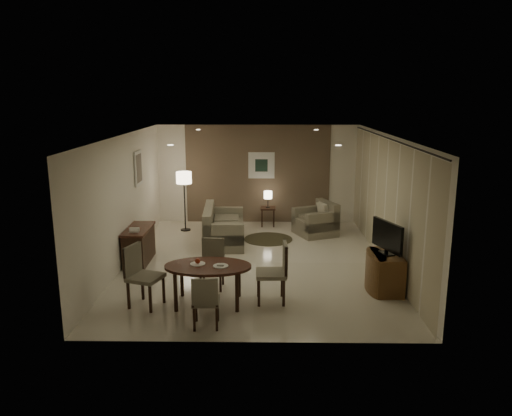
{
  "coord_description": "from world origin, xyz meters",
  "views": [
    {
      "loc": [
        0.16,
        -10.12,
        3.53
      ],
      "look_at": [
        0.0,
        0.2,
        1.15
      ],
      "focal_mm": 35.0,
      "sensor_mm": 36.0,
      "label": 1
    }
  ],
  "objects_px": {
    "console_desk": "(139,245)",
    "chair_left": "(146,277)",
    "floor_lamp": "(185,201)",
    "chair_near": "(206,300)",
    "tv_cabinet": "(386,272)",
    "dining_table": "(208,285)",
    "armchair": "(315,219)",
    "chair_far": "(212,265)",
    "sofa": "(224,225)",
    "side_table": "(268,217)",
    "chair_right": "(271,273)"
  },
  "relations": [
    {
      "from": "armchair",
      "to": "floor_lamp",
      "type": "height_order",
      "value": "floor_lamp"
    },
    {
      "from": "chair_left",
      "to": "side_table",
      "type": "xyz_separation_m",
      "value": [
        2.1,
        5.3,
        -0.27
      ]
    },
    {
      "from": "dining_table",
      "to": "chair_right",
      "type": "distance_m",
      "value": 1.09
    },
    {
      "from": "tv_cabinet",
      "to": "floor_lamp",
      "type": "distance_m",
      "value": 5.92
    },
    {
      "from": "side_table",
      "to": "tv_cabinet",
      "type": "bearing_deg",
      "value": -65.01
    },
    {
      "from": "chair_far",
      "to": "side_table",
      "type": "distance_m",
      "value": 4.61
    },
    {
      "from": "console_desk",
      "to": "sofa",
      "type": "height_order",
      "value": "sofa"
    },
    {
      "from": "armchair",
      "to": "side_table",
      "type": "relative_size",
      "value": 1.85
    },
    {
      "from": "armchair",
      "to": "floor_lamp",
      "type": "xyz_separation_m",
      "value": [
        -3.37,
        0.36,
        0.36
      ]
    },
    {
      "from": "tv_cabinet",
      "to": "dining_table",
      "type": "bearing_deg",
      "value": -168.59
    },
    {
      "from": "chair_right",
      "to": "tv_cabinet",
      "type": "bearing_deg",
      "value": 102.24
    },
    {
      "from": "side_table",
      "to": "chair_left",
      "type": "bearing_deg",
      "value": -111.63
    },
    {
      "from": "chair_far",
      "to": "side_table",
      "type": "height_order",
      "value": "chair_far"
    },
    {
      "from": "chair_left",
      "to": "chair_right",
      "type": "bearing_deg",
      "value": -64.3
    },
    {
      "from": "console_desk",
      "to": "floor_lamp",
      "type": "height_order",
      "value": "floor_lamp"
    },
    {
      "from": "tv_cabinet",
      "to": "armchair",
      "type": "bearing_deg",
      "value": 104.05
    },
    {
      "from": "sofa",
      "to": "chair_right",
      "type": "bearing_deg",
      "value": -166.14
    },
    {
      "from": "console_desk",
      "to": "tv_cabinet",
      "type": "relative_size",
      "value": 1.33
    },
    {
      "from": "console_desk",
      "to": "floor_lamp",
      "type": "xyz_separation_m",
      "value": [
        0.59,
        2.55,
        0.4
      ]
    },
    {
      "from": "chair_near",
      "to": "chair_left",
      "type": "xyz_separation_m",
      "value": [
        -1.1,
        0.74,
        0.1
      ]
    },
    {
      "from": "chair_far",
      "to": "floor_lamp",
      "type": "height_order",
      "value": "floor_lamp"
    },
    {
      "from": "chair_left",
      "to": "chair_right",
      "type": "xyz_separation_m",
      "value": [
        2.11,
        0.22,
        -0.0
      ]
    },
    {
      "from": "console_desk",
      "to": "chair_left",
      "type": "relative_size",
      "value": 1.14
    },
    {
      "from": "tv_cabinet",
      "to": "dining_table",
      "type": "xyz_separation_m",
      "value": [
        -3.18,
        -0.64,
        -0.0
      ]
    },
    {
      "from": "sofa",
      "to": "armchair",
      "type": "height_order",
      "value": "sofa"
    },
    {
      "from": "sofa",
      "to": "dining_table",
      "type": "bearing_deg",
      "value": 176.86
    },
    {
      "from": "console_desk",
      "to": "chair_near",
      "type": "height_order",
      "value": "chair_near"
    },
    {
      "from": "tv_cabinet",
      "to": "dining_table",
      "type": "distance_m",
      "value": 3.24
    },
    {
      "from": "tv_cabinet",
      "to": "chair_near",
      "type": "relative_size",
      "value": 1.06
    },
    {
      "from": "floor_lamp",
      "to": "chair_left",
      "type": "bearing_deg",
      "value": -89.08
    },
    {
      "from": "sofa",
      "to": "chair_left",
      "type": "bearing_deg",
      "value": 161.17
    },
    {
      "from": "dining_table",
      "to": "armchair",
      "type": "distance_m",
      "value": 4.88
    },
    {
      "from": "chair_far",
      "to": "side_table",
      "type": "relative_size",
      "value": 1.77
    },
    {
      "from": "tv_cabinet",
      "to": "chair_right",
      "type": "distance_m",
      "value": 2.18
    },
    {
      "from": "floor_lamp",
      "to": "chair_near",
      "type": "bearing_deg",
      "value": -78.01
    },
    {
      "from": "tv_cabinet",
      "to": "sofa",
      "type": "bearing_deg",
      "value": 137.11
    },
    {
      "from": "chair_far",
      "to": "side_table",
      "type": "bearing_deg",
      "value": 79.0
    },
    {
      "from": "chair_near",
      "to": "chair_far",
      "type": "relative_size",
      "value": 0.94
    },
    {
      "from": "dining_table",
      "to": "chair_far",
      "type": "xyz_separation_m",
      "value": [
        -0.01,
        0.71,
        0.11
      ]
    },
    {
      "from": "chair_far",
      "to": "sofa",
      "type": "height_order",
      "value": "chair_far"
    },
    {
      "from": "console_desk",
      "to": "armchair",
      "type": "height_order",
      "value": "armchair"
    },
    {
      "from": "chair_far",
      "to": "sofa",
      "type": "xyz_separation_m",
      "value": [
        0.0,
        2.89,
        -0.01
      ]
    },
    {
      "from": "chair_near",
      "to": "chair_left",
      "type": "height_order",
      "value": "chair_left"
    },
    {
      "from": "dining_table",
      "to": "side_table",
      "type": "relative_size",
      "value": 2.9
    },
    {
      "from": "sofa",
      "to": "armchair",
      "type": "distance_m",
      "value": 2.38
    },
    {
      "from": "chair_right",
      "to": "sofa",
      "type": "distance_m",
      "value": 3.65
    },
    {
      "from": "chair_near",
      "to": "chair_left",
      "type": "distance_m",
      "value": 1.33
    },
    {
      "from": "side_table",
      "to": "chair_far",
      "type": "bearing_deg",
      "value": -103.43
    },
    {
      "from": "chair_far",
      "to": "floor_lamp",
      "type": "distance_m",
      "value": 4.15
    },
    {
      "from": "chair_near",
      "to": "chair_right",
      "type": "bearing_deg",
      "value": -138.97
    }
  ]
}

